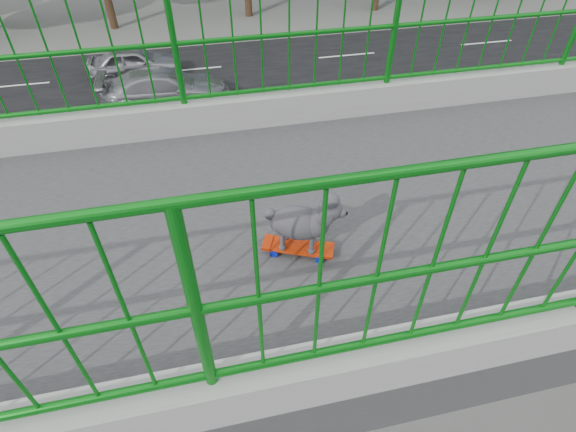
# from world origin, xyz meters

# --- Properties ---
(road) EXTENTS (18.00, 90.00, 0.02)m
(road) POSITION_xyz_m (-13.00, 0.00, 0.01)
(road) COLOR black
(road) RESTS_ON ground
(footbridge) EXTENTS (3.00, 24.00, 7.00)m
(footbridge) POSITION_xyz_m (0.00, 0.00, 5.22)
(footbridge) COLOR #2D2D2F
(footbridge) RESTS_ON ground
(railing) EXTENTS (3.00, 24.00, 1.42)m
(railing) POSITION_xyz_m (0.00, 0.00, 7.21)
(railing) COLOR gray
(railing) RESTS_ON footbridge
(skateboard) EXTENTS (0.32, 0.51, 0.07)m
(skateboard) POSITION_xyz_m (0.41, 0.66, 7.05)
(skateboard) COLOR red
(skateboard) RESTS_ON footbridge
(poodle) EXTENTS (0.34, 0.51, 0.45)m
(poodle) POSITION_xyz_m (0.42, 0.69, 7.31)
(poodle) COLOR #2D2B31
(poodle) RESTS_ON skateboard
(car_0) EXTENTS (1.60, 3.97, 1.35)m
(car_0) POSITION_xyz_m (-6.00, -2.21, 0.68)
(car_0) COLOR #B11607
(car_0) RESTS_ON ground
(car_2) EXTENTS (2.40, 5.20, 1.45)m
(car_2) POSITION_xyz_m (-12.40, 4.09, 0.72)
(car_2) COLOR white
(car_2) RESTS_ON ground
(car_3) EXTENTS (2.14, 5.27, 1.53)m
(car_3) POSITION_xyz_m (-15.60, -1.13, 0.77)
(car_3) COLOR gray
(car_3) RESTS_ON ground
(car_4) EXTENTS (1.66, 4.12, 1.41)m
(car_4) POSITION_xyz_m (-18.80, -2.50, 0.70)
(car_4) COLOR gray
(car_4) RESTS_ON ground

